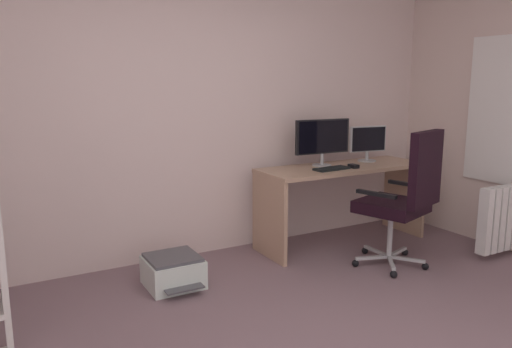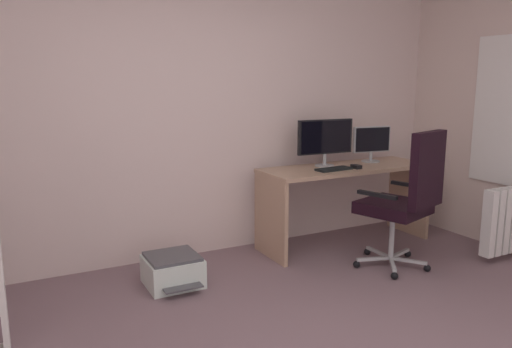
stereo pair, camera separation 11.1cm
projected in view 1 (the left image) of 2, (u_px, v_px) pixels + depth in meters
wall_back at (174, 103)px, 4.23m from camera, size 5.44×0.10×2.72m
desk at (343, 186)px, 4.70m from camera, size 1.66×0.57×0.76m
monitor_main at (323, 138)px, 4.61m from camera, size 0.57×0.18×0.44m
monitor_secondary at (368, 141)px, 4.89m from camera, size 0.40×0.18×0.35m
keyboard at (332, 169)px, 4.45m from camera, size 0.35×0.15×0.02m
computer_mouse at (354, 166)px, 4.54m from camera, size 0.06×0.10×0.03m
office_chair at (405, 195)px, 4.05m from camera, size 0.65×0.70×1.16m
printer at (173, 271)px, 3.78m from camera, size 0.41×0.48×0.24m
radiator at (511, 216)px, 4.44m from camera, size 0.80×0.10×0.58m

